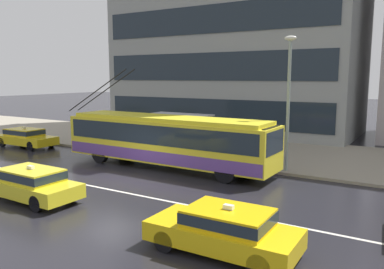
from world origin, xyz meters
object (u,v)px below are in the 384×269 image
(pedestrian_at_shelter, at_px, (229,128))
(street_lamp, at_px, (289,92))
(pedestrian_walking_past, at_px, (246,141))
(taxi_queued_behind_bus, at_px, (25,137))
(trolleybus, at_px, (167,139))
(pedestrian_approaching_curb, at_px, (168,126))
(taxi_oncoming_near, at_px, (30,182))
(bus_shelter, at_px, (182,123))
(taxi_oncoming_far, at_px, (225,228))

(pedestrian_at_shelter, distance_m, street_lamp, 5.40)
(pedestrian_walking_past, height_order, street_lamp, street_lamp)
(taxi_queued_behind_bus, bearing_deg, trolleybus, -0.29)
(pedestrian_approaching_curb, relative_size, street_lamp, 0.29)
(taxi_oncoming_near, bearing_deg, bus_shelter, 89.56)
(taxi_oncoming_far, height_order, pedestrian_approaching_curb, pedestrian_approaching_curb)
(trolleybus, relative_size, taxi_queued_behind_bus, 2.86)
(taxi_oncoming_far, bearing_deg, pedestrian_at_shelter, 115.47)
(taxi_oncoming_near, xyz_separation_m, pedestrian_walking_past, (4.26, 11.49, 0.38))
(pedestrian_walking_past, bearing_deg, bus_shelter, -173.01)
(trolleybus, bearing_deg, bus_shelter, 110.73)
(taxi_queued_behind_bus, relative_size, street_lamp, 0.69)
(street_lamp, bearing_deg, bus_shelter, 168.02)
(bus_shelter, xyz_separation_m, pedestrian_walking_past, (4.18, 0.51, -0.88))
(trolleybus, bearing_deg, pedestrian_approaching_curb, 123.63)
(pedestrian_walking_past, bearing_deg, pedestrian_approaching_curb, -173.55)
(trolleybus, xyz_separation_m, taxi_oncoming_near, (-1.45, -7.38, -0.82))
(trolleybus, relative_size, pedestrian_walking_past, 8.23)
(taxi_oncoming_near, height_order, pedestrian_at_shelter, pedestrian_at_shelter)
(street_lamp, bearing_deg, trolleybus, -160.69)
(trolleybus, relative_size, pedestrian_approaching_curb, 6.81)
(pedestrian_at_shelter, height_order, pedestrian_approaching_curb, pedestrian_at_shelter)
(taxi_oncoming_near, distance_m, taxi_oncoming_far, 8.70)
(taxi_queued_behind_bus, relative_size, pedestrian_at_shelter, 2.32)
(taxi_oncoming_near, bearing_deg, pedestrian_at_shelter, 75.60)
(taxi_oncoming_near, relative_size, taxi_oncoming_far, 1.08)
(taxi_oncoming_near, bearing_deg, taxi_queued_behind_bus, 144.86)
(taxi_queued_behind_bus, bearing_deg, taxi_oncoming_far, -21.69)
(pedestrian_walking_past, relative_size, street_lamp, 0.24)
(bus_shelter, xyz_separation_m, pedestrian_at_shelter, (2.92, 0.74, -0.19))
(pedestrian_at_shelter, bearing_deg, pedestrian_approaching_curb, -168.33)
(trolleybus, relative_size, street_lamp, 1.98)
(trolleybus, bearing_deg, taxi_queued_behind_bus, 179.71)
(trolleybus, height_order, taxi_oncoming_far, trolleybus)
(pedestrian_approaching_curb, height_order, pedestrian_walking_past, pedestrian_approaching_curb)
(taxi_queued_behind_bus, distance_m, bus_shelter, 11.30)
(trolleybus, distance_m, street_lamp, 6.74)
(pedestrian_at_shelter, xyz_separation_m, pedestrian_approaching_curb, (-3.91, -0.81, -0.09))
(pedestrian_at_shelter, xyz_separation_m, street_lamp, (4.32, -2.27, 2.31))
(taxi_oncoming_near, relative_size, street_lamp, 0.68)
(bus_shelter, distance_m, street_lamp, 7.70)
(taxi_oncoming_far, distance_m, street_lamp, 10.33)
(taxi_queued_behind_bus, height_order, pedestrian_walking_past, pedestrian_walking_past)
(taxi_oncoming_near, distance_m, street_lamp, 12.42)
(pedestrian_approaching_curb, bearing_deg, pedestrian_at_shelter, 11.67)
(trolleybus, xyz_separation_m, taxi_queued_behind_bus, (-12.02, 0.06, -0.82))
(bus_shelter, bearing_deg, taxi_oncoming_far, -52.46)
(taxi_oncoming_near, bearing_deg, pedestrian_approaching_curb, 94.72)
(pedestrian_at_shelter, bearing_deg, bus_shelter, -165.88)
(taxi_oncoming_far, xyz_separation_m, bus_shelter, (-8.61, 11.20, 1.26))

